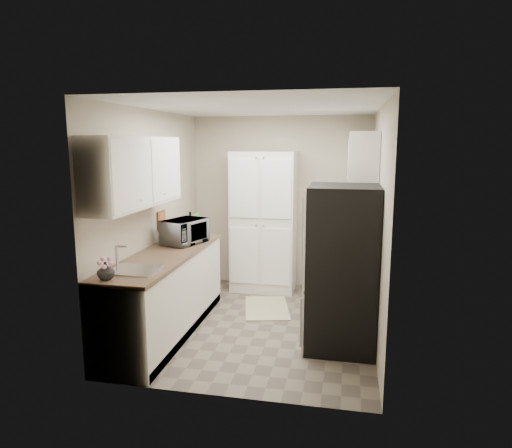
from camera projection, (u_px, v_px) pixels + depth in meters
name	position (u px, v px, depth m)	size (l,w,h in m)	color
ground	(260.00, 324.00, 5.41)	(3.20, 3.20, 0.00)	#665B4C
room_shell	(258.00, 187.00, 5.11)	(2.64, 3.24, 2.52)	beige
pantry_cabinet	(264.00, 222.00, 6.54)	(0.90, 0.55, 2.00)	silver
base_cabinet_left	(166.00, 295.00, 5.11)	(0.60, 2.30, 0.88)	silver
countertop_left	(165.00, 255.00, 5.03)	(0.63, 2.33, 0.04)	brown
base_cabinet_right	(347.00, 266.00, 6.28)	(0.60, 0.80, 0.88)	silver
countertop_right	(348.00, 234.00, 6.20)	(0.63, 0.83, 0.04)	brown
electric_range	(345.00, 280.00, 5.51)	(0.71, 0.78, 1.13)	#B7B7BC
refrigerator	(342.00, 268.00, 4.68)	(0.70, 0.72, 1.70)	#B7B7BC
microwave	(185.00, 231.00, 5.48)	(0.53, 0.36, 0.29)	#B9B8BD
wine_bottle	(190.00, 227.00, 5.74)	(0.08, 0.08, 0.31)	black
flower_vase	(106.00, 271.00, 4.04)	(0.15, 0.15, 0.16)	beige
cutting_board	(198.00, 225.00, 5.90)	(0.02, 0.24, 0.30)	green
toaster_oven	(351.00, 224.00, 6.22)	(0.29, 0.37, 0.21)	silver
fruit_basket	(350.00, 212.00, 6.18)	(0.26, 0.26, 0.11)	orange
kitchen_mat	(267.00, 308.00, 5.92)	(0.55, 0.87, 0.01)	#C2B487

